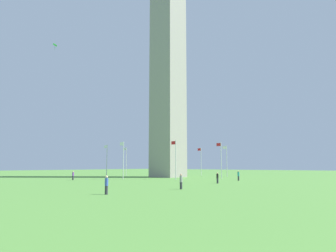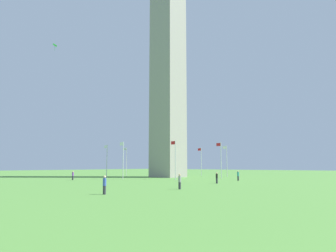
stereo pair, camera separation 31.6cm
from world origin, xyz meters
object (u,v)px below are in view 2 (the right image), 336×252
flagpole_s (221,159)px  person_teal_shirt (238,176)px  flagpole_w (201,160)px  flagpole_ne (107,159)px  flagpole_sw (227,160)px  obelisk_monument (168,56)px  person_blue_shirt (105,185)px  kite_green_diamond (55,45)px  flagpole_nw (163,160)px  flagpole_se (175,158)px  flagpole_e (123,158)px  person_black_shirt (217,178)px  person_purple_shirt (73,176)px  flagpole_n (126,160)px  person_gray_shirt (180,182)px

flagpole_s → person_teal_shirt: flagpole_s is taller
flagpole_s → flagpole_w: 20.08m
flagpole_ne → flagpole_sw: bearing=-135.0°
obelisk_monument → person_blue_shirt: 52.79m
flagpole_s → kite_green_diamond: 40.69m
flagpole_w → kite_green_diamond: size_ratio=5.65×
flagpole_sw → flagpole_nw: (20.08, -0.00, 0.00)m
flagpole_se → person_blue_shirt: size_ratio=4.27×
flagpole_e → kite_green_diamond: size_ratio=5.65×
flagpole_ne → flagpole_s: (-24.24, -10.04, 0.00)m
person_black_shirt → kite_green_diamond: 41.31m
flagpole_s → person_purple_shirt: size_ratio=4.51×
flagpole_n → person_blue_shirt: flagpole_n is taller
flagpole_ne → person_blue_shirt: 43.62m
flagpole_se → flagpole_nw: bearing=-45.0°
flagpole_nw → person_black_shirt: 41.20m
flagpole_e → flagpole_s: 20.08m
person_gray_shirt → obelisk_monument: bearing=31.0°
person_blue_shirt → person_black_shirt: person_blue_shirt is taller
obelisk_monument → flagpole_nw: (10.11, -10.04, -25.17)m
flagpole_w → person_blue_shirt: bearing=114.2°
person_blue_shirt → flagpole_w: bearing=2.2°
flagpole_ne → flagpole_w: bearing=-112.5°
flagpole_sw → person_purple_shirt: bearing=66.5°
obelisk_monument → flagpole_n: bearing=0.0°
obelisk_monument → flagpole_sw: obelisk_monument is taller
flagpole_n → kite_green_diamond: 34.18m
person_blue_shirt → obelisk_monument: bearing=9.6°
person_gray_shirt → flagpole_ne: bearing=52.2°
person_black_shirt → flagpole_se: bearing=-9.4°
flagpole_e → person_purple_shirt: flagpole_e is taller
flagpole_s → kite_green_diamond: size_ratio=5.65×
person_purple_shirt → flagpole_ne: bearing=34.2°
flagpole_w → person_gray_shirt: flagpole_w is taller
flagpole_nw → person_blue_shirt: flagpole_nw is taller
flagpole_e → person_teal_shirt: size_ratio=4.22×
flagpole_nw → person_gray_shirt: 51.97m
flagpole_s → person_teal_shirt: size_ratio=4.22×
flagpole_se → flagpole_s: size_ratio=1.00×
person_black_shirt → person_gray_shirt: (-2.71, 12.89, 0.05)m
person_teal_shirt → person_gray_shirt: 23.38m
flagpole_n → flagpole_ne: 10.87m
flagpole_s → person_blue_shirt: (-9.17, 37.89, -3.26)m
flagpole_e → person_gray_shirt: flagpole_e is taller
flagpole_ne → flagpole_s: same height
person_black_shirt → person_gray_shirt: size_ratio=0.94×
flagpole_s → obelisk_monument: bearing=-0.0°
flagpole_se → flagpole_sw: same height
obelisk_monument → person_teal_shirt: obelisk_monument is taller
obelisk_monument → flagpole_s: (-14.14, 0.00, -25.17)m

